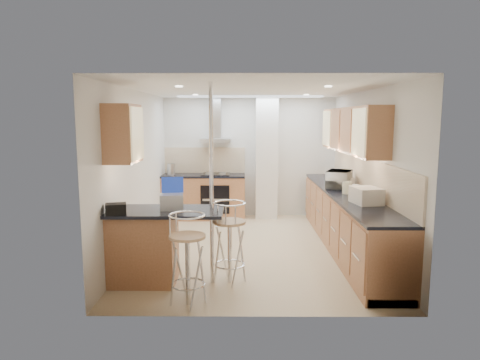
{
  "coord_description": "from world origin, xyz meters",
  "views": [
    {
      "loc": [
        -0.15,
        -6.64,
        2.06
      ],
      "look_at": [
        -0.19,
        0.2,
        1.08
      ],
      "focal_mm": 32.0,
      "sensor_mm": 36.0,
      "label": 1
    }
  ],
  "objects_px": {
    "bar_stool_near": "(188,259)",
    "bread_bin": "(366,196)",
    "laptop": "(172,202)",
    "bar_stool_end": "(230,242)",
    "microwave": "(339,179)"
  },
  "relations": [
    {
      "from": "bar_stool_end",
      "to": "bar_stool_near",
      "type": "bearing_deg",
      "value": 157.46
    },
    {
      "from": "bar_stool_near",
      "to": "bar_stool_end",
      "type": "height_order",
      "value": "bar_stool_end"
    },
    {
      "from": "laptop",
      "to": "bar_stool_end",
      "type": "relative_size",
      "value": 0.27
    },
    {
      "from": "bar_stool_end",
      "to": "microwave",
      "type": "bearing_deg",
      "value": -32.4
    },
    {
      "from": "bar_stool_end",
      "to": "bread_bin",
      "type": "distance_m",
      "value": 1.98
    },
    {
      "from": "microwave",
      "to": "laptop",
      "type": "height_order",
      "value": "microwave"
    },
    {
      "from": "bread_bin",
      "to": "laptop",
      "type": "bearing_deg",
      "value": -179.43
    },
    {
      "from": "microwave",
      "to": "bread_bin",
      "type": "relative_size",
      "value": 1.26
    },
    {
      "from": "laptop",
      "to": "bar_stool_end",
      "type": "xyz_separation_m",
      "value": [
        0.72,
        -0.01,
        -0.51
      ]
    },
    {
      "from": "laptop",
      "to": "bar_stool_near",
      "type": "xyz_separation_m",
      "value": [
        0.28,
        -0.67,
        -0.52
      ]
    },
    {
      "from": "laptop",
      "to": "bar_stool_near",
      "type": "distance_m",
      "value": 0.89
    },
    {
      "from": "laptop",
      "to": "microwave",
      "type": "bearing_deg",
      "value": 27.21
    },
    {
      "from": "laptop",
      "to": "bar_stool_end",
      "type": "height_order",
      "value": "laptop"
    },
    {
      "from": "microwave",
      "to": "bar_stool_near",
      "type": "height_order",
      "value": "microwave"
    },
    {
      "from": "bar_stool_near",
      "to": "bread_bin",
      "type": "height_order",
      "value": "bread_bin"
    }
  ]
}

